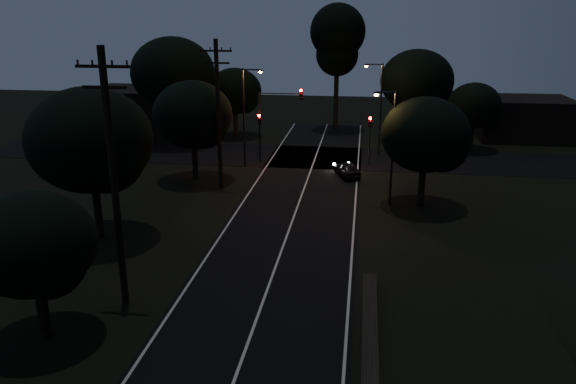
# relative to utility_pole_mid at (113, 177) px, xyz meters

# --- Properties ---
(road_surface) EXTENTS (60.00, 70.00, 0.03)m
(road_surface) POSITION_rel_utility_pole_mid_xyz_m (6.00, 16.12, -5.73)
(road_surface) COLOR black
(road_surface) RESTS_ON ground
(utility_pole_mid) EXTENTS (2.20, 0.30, 11.00)m
(utility_pole_mid) POSITION_rel_utility_pole_mid_xyz_m (0.00, 0.00, 0.00)
(utility_pole_mid) COLOR black
(utility_pole_mid) RESTS_ON ground
(utility_pole_far) EXTENTS (2.20, 0.30, 10.50)m
(utility_pole_far) POSITION_rel_utility_pole_mid_xyz_m (0.00, 17.00, -0.25)
(utility_pole_far) COLOR black
(utility_pole_far) RESTS_ON ground
(tree_left_b) EXTENTS (4.67, 4.67, 5.93)m
(tree_left_b) POSITION_rel_utility_pole_mid_xyz_m (-1.84, -3.09, -1.90)
(tree_left_b) COLOR black
(tree_left_b) RESTS_ON ground
(tree_left_c) EXTENTS (6.72, 6.72, 8.49)m
(tree_left_c) POSITION_rel_utility_pole_mid_xyz_m (-4.26, 6.86, -0.25)
(tree_left_c) COLOR black
(tree_left_c) RESTS_ON ground
(tree_left_d) EXTENTS (5.89, 5.89, 7.47)m
(tree_left_d) POSITION_rel_utility_pole_mid_xyz_m (-2.29, 18.88, -0.90)
(tree_left_d) COLOR black
(tree_left_d) RESTS_ON ground
(tree_far_nw) EXTENTS (5.44, 5.44, 6.89)m
(tree_far_nw) POSITION_rel_utility_pole_mid_xyz_m (-2.81, 34.89, -1.28)
(tree_far_nw) COLOR black
(tree_far_nw) RESTS_ON ground
(tree_far_w) EXTENTS (7.91, 7.91, 10.08)m
(tree_far_w) POSITION_rel_utility_pole_mid_xyz_m (-7.72, 30.84, 0.82)
(tree_far_w) COLOR black
(tree_far_w) RESTS_ON ground
(tree_far_ne) EXTENTS (7.02, 7.02, 8.88)m
(tree_far_ne) POSITION_rel_utility_pole_mid_xyz_m (15.25, 34.86, 0.01)
(tree_far_ne) COLOR black
(tree_far_ne) RESTS_ON ground
(tree_far_e) EXTENTS (4.84, 4.84, 6.14)m
(tree_far_e) POSITION_rel_utility_pole_mid_xyz_m (20.17, 31.90, -1.76)
(tree_far_e) COLOR black
(tree_far_e) RESTS_ON ground
(tree_right_a) EXTENTS (5.64, 5.64, 7.17)m
(tree_right_a) POSITION_rel_utility_pole_mid_xyz_m (14.20, 14.89, -1.09)
(tree_right_a) COLOR black
(tree_right_a) RESTS_ON ground
(tall_pine) EXTENTS (5.79, 5.79, 13.15)m
(tall_pine) POSITION_rel_utility_pole_mid_xyz_m (7.00, 40.00, 3.74)
(tall_pine) COLOR black
(tall_pine) RESTS_ON ground
(building_left) EXTENTS (10.00, 8.00, 4.40)m
(building_left) POSITION_rel_utility_pole_mid_xyz_m (-14.00, 37.00, -3.54)
(building_left) COLOR black
(building_left) RESTS_ON ground
(building_right) EXTENTS (9.00, 7.00, 4.00)m
(building_right) POSITION_rel_utility_pole_mid_xyz_m (26.00, 38.00, -3.74)
(building_right) COLOR black
(building_right) RESTS_ON ground
(signal_left) EXTENTS (0.28, 0.35, 4.10)m
(signal_left) POSITION_rel_utility_pole_mid_xyz_m (1.40, 24.99, -2.90)
(signal_left) COLOR black
(signal_left) RESTS_ON ground
(signal_right) EXTENTS (0.28, 0.35, 4.10)m
(signal_right) POSITION_rel_utility_pole_mid_xyz_m (10.60, 24.99, -2.90)
(signal_right) COLOR black
(signal_right) RESTS_ON ground
(signal_mast) EXTENTS (3.70, 0.35, 6.25)m
(signal_mast) POSITION_rel_utility_pole_mid_xyz_m (3.09, 24.99, -1.40)
(signal_mast) COLOR black
(signal_mast) RESTS_ON ground
(streetlight_a) EXTENTS (1.66, 0.26, 8.00)m
(streetlight_a) POSITION_rel_utility_pole_mid_xyz_m (0.69, 23.00, -1.10)
(streetlight_a) COLOR black
(streetlight_a) RESTS_ON ground
(streetlight_b) EXTENTS (1.66, 0.26, 8.00)m
(streetlight_b) POSITION_rel_utility_pole_mid_xyz_m (11.31, 29.00, -1.10)
(streetlight_b) COLOR black
(streetlight_b) RESTS_ON ground
(streetlight_c) EXTENTS (1.46, 0.26, 7.50)m
(streetlight_c) POSITION_rel_utility_pole_mid_xyz_m (11.83, 15.00, -1.39)
(streetlight_c) COLOR black
(streetlight_c) RESTS_ON ground
(car) EXTENTS (2.43, 3.70, 1.17)m
(car) POSITION_rel_utility_pole_mid_xyz_m (8.96, 21.30, -5.15)
(car) COLOR black
(car) RESTS_ON ground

